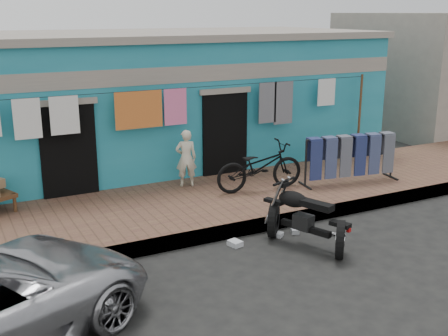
% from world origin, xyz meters
% --- Properties ---
extents(ground, '(80.00, 80.00, 0.00)m').
position_xyz_m(ground, '(0.00, 0.00, 0.00)').
color(ground, black).
rests_on(ground, ground).
extents(sidewalk, '(28.00, 3.00, 0.25)m').
position_xyz_m(sidewalk, '(0.00, 3.00, 0.12)').
color(sidewalk, brown).
rests_on(sidewalk, ground).
extents(curb, '(28.00, 0.10, 0.25)m').
position_xyz_m(curb, '(0.00, 1.55, 0.12)').
color(curb, gray).
rests_on(curb, ground).
extents(building, '(12.20, 5.20, 3.36)m').
position_xyz_m(building, '(-0.00, 6.99, 1.69)').
color(building, teal).
rests_on(building, ground).
extents(neighbor_right, '(6.00, 5.00, 3.80)m').
position_xyz_m(neighbor_right, '(11.00, 7.00, 1.90)').
color(neighbor_right, '#9E9384').
rests_on(neighbor_right, ground).
extents(clothesline, '(10.06, 0.06, 2.10)m').
position_xyz_m(clothesline, '(-0.47, 4.25, 1.82)').
color(clothesline, brown).
rests_on(clothesline, sidewalk).
extents(seated_person, '(0.50, 0.40, 1.22)m').
position_xyz_m(seated_person, '(0.12, 3.98, 0.86)').
color(seated_person, beige).
rests_on(seated_person, sidewalk).
extents(bicycle, '(1.94, 0.83, 1.23)m').
position_xyz_m(bicycle, '(1.36, 3.03, 0.86)').
color(bicycle, black).
rests_on(bicycle, sidewalk).
extents(motorcycle, '(1.72, 2.07, 1.08)m').
position_xyz_m(motorcycle, '(0.83, 0.63, 0.54)').
color(motorcycle, black).
rests_on(motorcycle, ground).
extents(jeans_rack, '(2.37, 1.12, 1.07)m').
position_xyz_m(jeans_rack, '(3.39, 2.62, 0.79)').
color(jeans_rack, black).
rests_on(jeans_rack, sidewalk).
extents(litter_a, '(0.21, 0.20, 0.07)m').
position_xyz_m(litter_a, '(0.68, 1.20, 0.04)').
color(litter_a, silver).
rests_on(litter_a, ground).
extents(litter_b, '(0.19, 0.21, 0.09)m').
position_xyz_m(litter_b, '(1.02, 1.20, 0.04)').
color(litter_b, silver).
rests_on(litter_b, ground).
extents(litter_c, '(0.23, 0.26, 0.09)m').
position_xyz_m(litter_c, '(-0.20, 1.20, 0.05)').
color(litter_c, silver).
rests_on(litter_c, ground).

